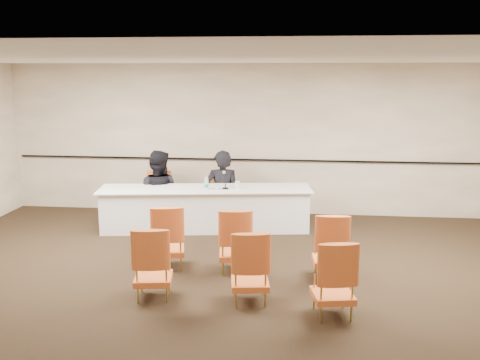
# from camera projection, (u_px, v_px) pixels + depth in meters

# --- Properties ---
(floor) EXTENTS (10.00, 10.00, 0.00)m
(floor) POSITION_uv_depth(u_px,v_px,m) (229.00, 290.00, 7.08)
(floor) COLOR black
(floor) RESTS_ON ground
(ceiling) EXTENTS (10.00, 10.00, 0.00)m
(ceiling) POSITION_uv_depth(u_px,v_px,m) (228.00, 58.00, 6.48)
(ceiling) COLOR white
(ceiling) RESTS_ON ground
(wall_back) EXTENTS (10.00, 0.04, 3.00)m
(wall_back) POSITION_uv_depth(u_px,v_px,m) (254.00, 140.00, 10.68)
(wall_back) COLOR tan
(wall_back) RESTS_ON ground
(wall_rail) EXTENTS (9.80, 0.04, 0.03)m
(wall_rail) POSITION_uv_depth(u_px,v_px,m) (254.00, 160.00, 10.72)
(wall_rail) COLOR black
(wall_rail) RESTS_ON wall_back
(panel_table) EXTENTS (3.91, 1.39, 0.77)m
(panel_table) POSITION_uv_depth(u_px,v_px,m) (206.00, 209.00, 9.74)
(panel_table) COLOR white
(panel_table) RESTS_ON ground
(panelist_main) EXTENTS (0.71, 0.51, 1.84)m
(panelist_main) POSITION_uv_depth(u_px,v_px,m) (223.00, 197.00, 10.28)
(panelist_main) COLOR black
(panelist_main) RESTS_ON ground
(panelist_main_chair) EXTENTS (0.56, 0.56, 0.95)m
(panelist_main_chair) POSITION_uv_depth(u_px,v_px,m) (223.00, 197.00, 10.28)
(panelist_main_chair) COLOR #AD5F1F
(panelist_main_chair) RESTS_ON ground
(panelist_second) EXTENTS (0.95, 0.78, 1.81)m
(panelist_second) POSITION_uv_depth(u_px,v_px,m) (158.00, 197.00, 10.25)
(panelist_second) COLOR black
(panelist_second) RESTS_ON ground
(panelist_second_chair) EXTENTS (0.56, 0.56, 0.95)m
(panelist_second_chair) POSITION_uv_depth(u_px,v_px,m) (158.00, 197.00, 10.25)
(panelist_second_chair) COLOR #AD5F1F
(panelist_second_chair) RESTS_ON ground
(papers) EXTENTS (0.37, 0.34, 0.00)m
(papers) POSITION_uv_depth(u_px,v_px,m) (227.00, 189.00, 9.60)
(papers) COLOR white
(papers) RESTS_ON panel_table
(microphone) EXTENTS (0.17, 0.24, 0.31)m
(microphone) POSITION_uv_depth(u_px,v_px,m) (225.00, 181.00, 9.56)
(microphone) COLOR black
(microphone) RESTS_ON panel_table
(water_bottle) EXTENTS (0.08, 0.08, 0.25)m
(water_bottle) POSITION_uv_depth(u_px,v_px,m) (206.00, 183.00, 9.54)
(water_bottle) COLOR teal
(water_bottle) RESTS_ON panel_table
(drinking_glass) EXTENTS (0.07, 0.07, 0.10)m
(drinking_glass) POSITION_uv_depth(u_px,v_px,m) (217.00, 187.00, 9.53)
(drinking_glass) COLOR silver
(drinking_glass) RESTS_ON panel_table
(coffee_cup) EXTENTS (0.11, 0.11, 0.14)m
(coffee_cup) POSITION_uv_depth(u_px,v_px,m) (238.00, 185.00, 9.58)
(coffee_cup) COLOR white
(coffee_cup) RESTS_ON panel_table
(aud_chair_front_left) EXTENTS (0.60, 0.60, 0.95)m
(aud_chair_front_left) POSITION_uv_depth(u_px,v_px,m) (168.00, 236.00, 7.82)
(aud_chair_front_left) COLOR #AD5F1F
(aud_chair_front_left) RESTS_ON ground
(aud_chair_front_mid) EXTENTS (0.56, 0.56, 0.95)m
(aud_chair_front_mid) POSITION_uv_depth(u_px,v_px,m) (235.00, 240.00, 7.65)
(aud_chair_front_mid) COLOR #AD5F1F
(aud_chair_front_mid) RESTS_ON ground
(aud_chair_front_right) EXTENTS (0.53, 0.53, 0.95)m
(aud_chair_front_right) POSITION_uv_depth(u_px,v_px,m) (330.00, 245.00, 7.39)
(aud_chair_front_right) COLOR #AD5F1F
(aud_chair_front_right) RESTS_ON ground
(aud_chair_back_left) EXTENTS (0.57, 0.57, 0.95)m
(aud_chair_back_left) POSITION_uv_depth(u_px,v_px,m) (153.00, 262.00, 6.76)
(aud_chair_back_left) COLOR #AD5F1F
(aud_chair_back_left) RESTS_ON ground
(aud_chair_back_mid) EXTENTS (0.57, 0.57, 0.95)m
(aud_chair_back_mid) POSITION_uv_depth(u_px,v_px,m) (250.00, 266.00, 6.61)
(aud_chair_back_mid) COLOR #AD5F1F
(aud_chair_back_mid) RESTS_ON ground
(aud_chair_back_right) EXTENTS (0.58, 0.58, 0.95)m
(aud_chair_back_right) POSITION_uv_depth(u_px,v_px,m) (333.00, 277.00, 6.25)
(aud_chair_back_right) COLOR #AD5F1F
(aud_chair_back_right) RESTS_ON ground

